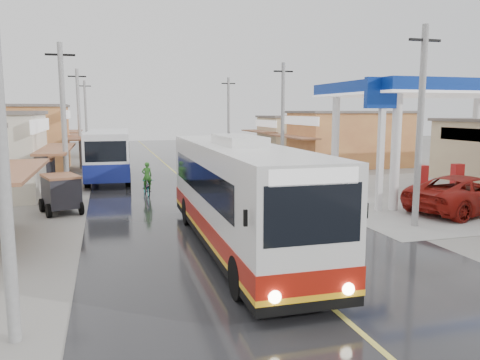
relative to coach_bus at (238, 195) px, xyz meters
The scene contains 12 objects.
ground 2.23m from the coach_bus, 49.23° to the left, with size 120.00×120.00×0.00m, color slate.
road 16.05m from the coach_bus, 87.13° to the left, with size 12.00×90.00×0.02m, color black.
centre_line 16.05m from the coach_bus, 87.13° to the left, with size 0.15×90.00×0.01m, color #D8CC4C.
shopfronts_right 20.50m from the coach_bus, 39.29° to the left, with size 11.00×44.00×4.80m, color silver, non-canonical shape.
utility_poles_left 18.12m from the coach_bus, 110.12° to the left, with size 1.60×50.00×8.00m, color gray, non-canonical shape.
utility_poles_right 17.83m from the coach_bus, 63.91° to the left, with size 1.60×36.00×8.00m, color gray, non-canonical shape.
coach_bus is the anchor object (origin of this frame).
second_bus 18.65m from the coach_bus, 102.50° to the left, with size 3.12×10.09×3.32m.
jeepney 12.13m from the coach_bus, 12.36° to the left, with size 2.87×6.23×1.73m, color maroon.
cyclist 11.45m from the coach_bus, 100.71° to the left, with size 0.78×1.81×1.89m.
tricycle_near 9.98m from the coach_bus, 129.48° to the left, with size 2.13×2.47×1.77m.
tricycle_far 17.67m from the coach_bus, 117.28° to the left, with size 1.57×2.35×1.79m.
Camera 1 is at (-5.06, -15.96, 4.68)m, focal length 35.00 mm.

